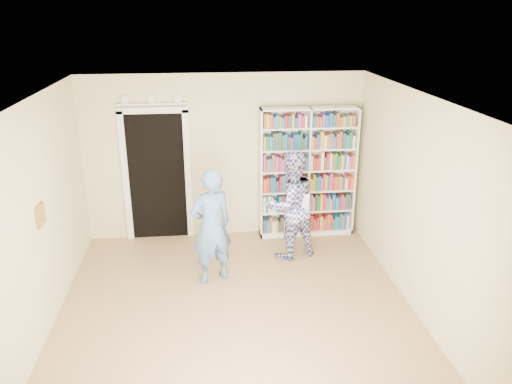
% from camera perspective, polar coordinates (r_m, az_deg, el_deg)
% --- Properties ---
extents(floor, '(5.00, 5.00, 0.00)m').
position_cam_1_polar(floor, '(6.44, -2.16, -14.03)').
color(floor, '#9F7A4C').
rests_on(floor, ground).
extents(ceiling, '(5.00, 5.00, 0.00)m').
position_cam_1_polar(ceiling, '(5.40, -2.54, 10.36)').
color(ceiling, white).
rests_on(ceiling, wall_back).
extents(wall_back, '(4.50, 0.00, 4.50)m').
position_cam_1_polar(wall_back, '(8.14, -3.61, 3.98)').
color(wall_back, beige).
rests_on(wall_back, floor).
extents(wall_left, '(0.00, 5.00, 5.00)m').
position_cam_1_polar(wall_left, '(6.08, -24.03, -3.59)').
color(wall_left, beige).
rests_on(wall_left, floor).
extents(wall_right, '(0.00, 5.00, 5.00)m').
position_cam_1_polar(wall_right, '(6.34, 18.41, -1.89)').
color(wall_right, beige).
rests_on(wall_right, floor).
extents(bookshelf, '(1.58, 0.30, 2.17)m').
position_cam_1_polar(bookshelf, '(8.24, 5.91, 2.26)').
color(bookshelf, white).
rests_on(bookshelf, floor).
extents(doorway, '(1.10, 0.08, 2.43)m').
position_cam_1_polar(doorway, '(8.20, -11.28, 2.49)').
color(doorway, black).
rests_on(doorway, floor).
extents(wall_art, '(0.03, 0.25, 0.25)m').
position_cam_1_polar(wall_art, '(6.23, -23.41, -2.43)').
color(wall_art, brown).
rests_on(wall_art, wall_left).
extents(man_blue, '(0.71, 0.60, 1.65)m').
position_cam_1_polar(man_blue, '(6.86, -5.13, -3.96)').
color(man_blue, '#4E78AD').
rests_on(man_blue, floor).
extents(man_plaid, '(0.98, 0.87, 1.68)m').
position_cam_1_polar(man_plaid, '(7.53, 3.97, -1.51)').
color(man_plaid, navy).
rests_on(man_plaid, floor).
extents(paper_sheet, '(0.20, 0.02, 0.28)m').
position_cam_1_polar(paper_sheet, '(7.34, 5.37, -1.29)').
color(paper_sheet, white).
rests_on(paper_sheet, man_plaid).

